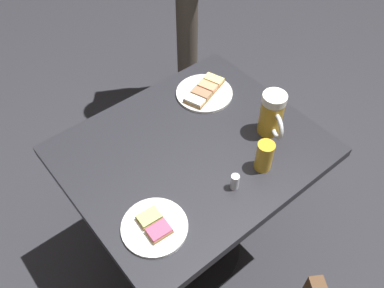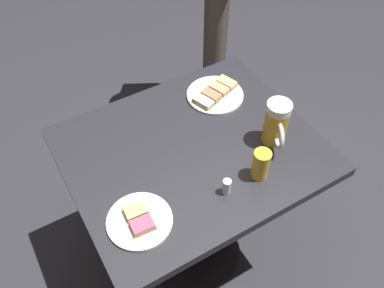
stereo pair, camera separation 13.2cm
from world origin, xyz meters
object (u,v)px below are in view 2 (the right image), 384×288
Objects in this scene: salt_shaker at (227,186)px; plate_far at (139,220)px; beer_glass_small at (261,164)px; plate_near at (215,94)px; beer_mug at (276,124)px.

plate_far is at bearing -98.43° from salt_shaker.
plate_far is 1.80× the size of beer_glass_small.
salt_shaker reaches higher than plate_near.
salt_shaker is at bearing -28.05° from plate_near.
plate_far is 0.40m from beer_glass_small.
beer_glass_small is (0.09, -0.13, -0.03)m from beer_mug.
plate_far is 0.28m from salt_shaker.
plate_far is 3.43× the size of salt_shaker.
plate_near is 0.39m from beer_glass_small.
plate_near is 0.43m from salt_shaker.
salt_shaker is (0.00, -0.12, -0.03)m from beer_glass_small.
plate_near is at bearing 151.95° from salt_shaker.
plate_far is at bearing -54.37° from plate_near.
beer_mug is (-0.06, 0.52, 0.07)m from plate_far.
beer_glass_small is 0.13m from salt_shaker.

